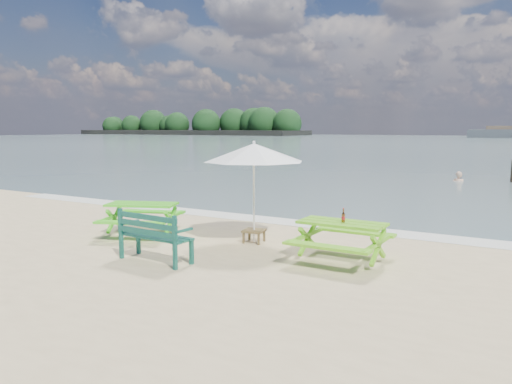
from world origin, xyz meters
The scene contains 10 objects.
sea centered at (0.00, 85.00, 0.00)m, with size 300.00×300.00×0.00m, color slate.
foam_strip centered at (0.00, 4.60, 0.01)m, with size 22.00×0.90×0.01m, color silver.
island_headland centered at (-110.00, 140.00, 3.26)m, with size 90.00×22.00×7.60m.
picnic_table_left centered at (-2.45, 1.38, 0.37)m, with size 2.16×2.26×0.77m.
picnic_table_right centered at (2.49, 1.54, 0.37)m, with size 1.63×1.81×0.77m.
park_bench centered at (-0.59, -0.24, 0.29)m, with size 1.57×0.63×0.95m.
side_table centered at (0.23, 2.07, 0.15)m, with size 0.52×0.52×0.29m.
patio_umbrella centered at (0.23, 2.07, 2.00)m, with size 2.58×2.58×2.21m.
beer_bottle centered at (2.52, 1.51, 0.86)m, with size 0.07×0.07×0.27m.
swimmer centered at (2.09, 18.22, -0.39)m, with size 0.70×0.54×1.70m.
Camera 1 is at (5.79, -7.29, 2.55)m, focal length 35.00 mm.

